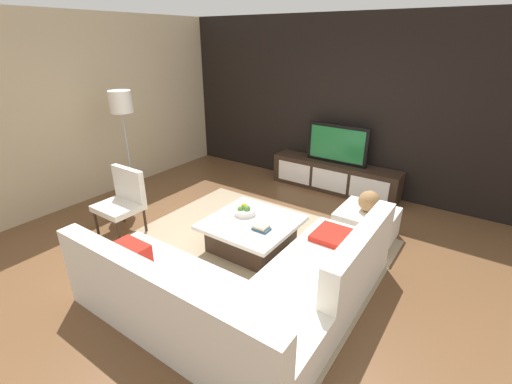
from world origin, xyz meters
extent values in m
plane|color=brown|center=(0.00, 0.00, 0.00)|extent=(14.00, 14.00, 0.00)
cube|color=black|center=(0.00, 2.70, 1.40)|extent=(6.40, 0.12, 2.80)
cube|color=#C6B28E|center=(-3.20, 0.20, 1.40)|extent=(0.12, 5.20, 2.80)
cube|color=tan|center=(-0.10, 0.00, 0.01)|extent=(3.10, 2.68, 0.01)
cube|color=#332319|center=(0.00, 2.40, 0.25)|extent=(2.18, 0.43, 0.50)
cube|color=white|center=(-0.67, 2.18, 0.25)|extent=(0.61, 0.01, 0.35)
cube|color=white|center=(0.00, 2.18, 0.25)|extent=(0.61, 0.01, 0.35)
cube|color=white|center=(0.67, 2.18, 0.25)|extent=(0.61, 0.01, 0.35)
cube|color=black|center=(0.00, 2.40, 0.82)|extent=(1.03, 0.05, 0.65)
cube|color=#1E7238|center=(0.00, 2.37, 0.82)|extent=(0.93, 0.01, 0.54)
cube|color=white|center=(0.20, -1.30, 0.20)|extent=(2.42, 0.85, 0.40)
cube|color=white|center=(0.20, -1.64, 0.60)|extent=(2.42, 0.18, 0.41)
cube|color=white|center=(0.98, -0.11, 0.20)|extent=(0.85, 1.52, 0.40)
cube|color=white|center=(1.32, -0.11, 0.60)|extent=(0.18, 1.52, 0.41)
cube|color=red|center=(-0.53, -1.30, 0.51)|extent=(0.36, 0.20, 0.22)
cube|color=red|center=(0.98, 0.27, 0.43)|extent=(0.60, 0.44, 0.06)
cube|color=#332319|center=(-0.10, 0.10, 0.17)|extent=(0.83, 0.82, 0.33)
cube|color=white|center=(-0.10, 0.10, 0.35)|extent=(1.04, 1.03, 0.05)
cylinder|color=#332319|center=(-2.00, -0.80, 0.19)|extent=(0.04, 0.04, 0.38)
cylinder|color=#332319|center=(-1.52, -0.80, 0.19)|extent=(0.04, 0.04, 0.38)
cylinder|color=#332319|center=(-2.00, -0.39, 0.19)|extent=(0.04, 0.04, 0.38)
cylinder|color=#332319|center=(-1.52, -0.39, 0.19)|extent=(0.04, 0.04, 0.38)
cube|color=white|center=(-1.76, -0.60, 0.38)|extent=(0.56, 0.49, 0.08)
cube|color=white|center=(-1.76, -0.39, 0.65)|extent=(0.56, 0.08, 0.45)
cylinder|color=#A5A5AA|center=(-2.54, 0.21, 0.01)|extent=(0.28, 0.28, 0.02)
cylinder|color=#A5A5AA|center=(-2.54, 0.21, 0.72)|extent=(0.03, 0.03, 1.38)
cylinder|color=white|center=(-2.54, 0.21, 1.57)|extent=(0.33, 0.33, 0.32)
cube|color=white|center=(0.99, 1.14, 0.20)|extent=(0.70, 0.70, 0.40)
cylinder|color=silver|center=(-0.28, 0.20, 0.42)|extent=(0.28, 0.28, 0.07)
sphere|color=#4C8C33|center=(-0.24, 0.20, 0.47)|extent=(0.09, 0.09, 0.09)
sphere|color=gold|center=(-0.31, 0.24, 0.47)|extent=(0.08, 0.08, 0.08)
sphere|color=#4C8C33|center=(-0.31, 0.15, 0.46)|extent=(0.07, 0.07, 0.07)
sphere|color=#997247|center=(0.99, 1.14, 0.54)|extent=(0.27, 0.27, 0.27)
cube|color=#2D516B|center=(0.12, -0.02, 0.39)|extent=(0.19, 0.14, 0.03)
cube|color=#CCB78C|center=(0.11, -0.01, 0.42)|extent=(0.16, 0.14, 0.03)
camera|label=1|loc=(2.12, -3.01, 2.44)|focal=24.87mm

